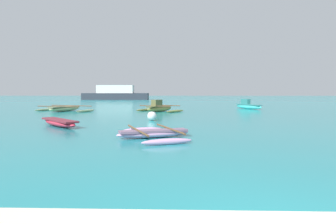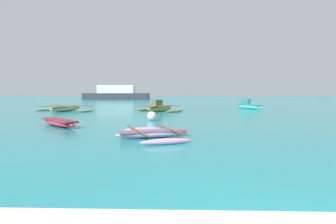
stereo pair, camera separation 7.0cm
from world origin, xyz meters
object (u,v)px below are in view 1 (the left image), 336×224
(moored_boat_2, at_px, (154,133))
(moored_boat_3, at_px, (159,108))
(moored_boat_4, at_px, (65,109))
(mooring_buoy_1, at_px, (152,116))
(moored_boat_1, at_px, (248,106))
(moored_boat_0, at_px, (59,122))
(distant_ferry, at_px, (116,94))

(moored_boat_2, xyz_separation_m, moored_boat_3, (-0.66, 14.31, 0.17))
(moored_boat_2, distance_m, moored_boat_4, 16.83)
(moored_boat_2, height_order, moored_boat_3, moored_boat_3)
(moored_boat_4, height_order, mooring_buoy_1, mooring_buoy_1)
(moored_boat_1, bearing_deg, moored_boat_3, -92.25)
(moored_boat_0, xyz_separation_m, moored_boat_4, (-3.89, 10.93, 0.03))
(moored_boat_3, relative_size, moored_boat_4, 0.81)
(distant_ferry, bearing_deg, moored_boat_2, -76.76)
(moored_boat_3, bearing_deg, distant_ferry, 50.50)
(moored_boat_4, relative_size, distant_ferry, 0.38)
(moored_boat_0, height_order, moored_boat_4, moored_boat_4)
(moored_boat_0, height_order, distant_ferry, distant_ferry)
(moored_boat_3, relative_size, mooring_buoy_1, 7.77)
(moored_boat_0, height_order, mooring_buoy_1, mooring_buoy_1)
(moored_boat_2, bearing_deg, distant_ferry, 82.63)
(moored_boat_0, distance_m, moored_boat_4, 11.60)
(moored_boat_1, distance_m, moored_boat_3, 9.31)
(moored_boat_0, relative_size, moored_boat_3, 0.71)
(moored_boat_0, bearing_deg, distant_ferry, 145.62)
(moored_boat_0, bearing_deg, moored_boat_3, 115.85)
(mooring_buoy_1, bearing_deg, moored_boat_1, 54.86)
(moored_boat_1, distance_m, distant_ferry, 38.17)
(moored_boat_2, bearing_deg, moored_boat_1, 46.50)
(moored_boat_0, relative_size, moored_boat_1, 0.88)
(mooring_buoy_1, bearing_deg, distant_ferry, 104.34)
(moored_boat_3, height_order, mooring_buoy_1, moored_boat_3)
(mooring_buoy_1, relative_size, distant_ferry, 0.04)
(moored_boat_4, xyz_separation_m, distant_ferry, (-3.21, 36.64, 0.99))
(moored_boat_0, relative_size, mooring_buoy_1, 5.55)
(moored_boat_3, relative_size, distant_ferry, 0.31)
(moored_boat_2, bearing_deg, moored_boat_3, 72.01)
(moored_boat_1, xyz_separation_m, mooring_buoy_1, (-8.36, -11.87, -0.07))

